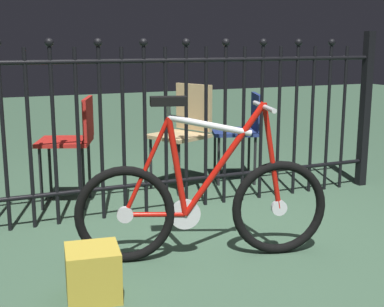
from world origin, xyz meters
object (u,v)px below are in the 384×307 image
Objects in this scene: chair_tan at (185,126)px; display_crate at (93,273)px; chair_red at (74,137)px; bicycle at (203,203)px; chair_navy at (243,127)px.

chair_tan is 2.15m from display_crate.
chair_red is 0.98m from chair_tan.
display_crate is (-0.70, -0.24, -0.20)m from bicycle.
bicycle is 1.83m from chair_navy.
chair_tan is at bearing 54.95° from display_crate.
chair_red is at bearing -175.83° from chair_navy.
chair_red is 1.67m from display_crate.
chair_navy reaches higher than display_crate.
chair_navy is 0.56m from chair_tan.
chair_tan is 3.43× the size of display_crate.
chair_red is 0.94× the size of chair_tan.
chair_red is (-1.53, -0.11, 0.04)m from chair_navy.
bicycle reaches higher than display_crate.
chair_red reaches higher than chair_navy.
chair_navy is (1.06, 1.47, 0.16)m from bicycle.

